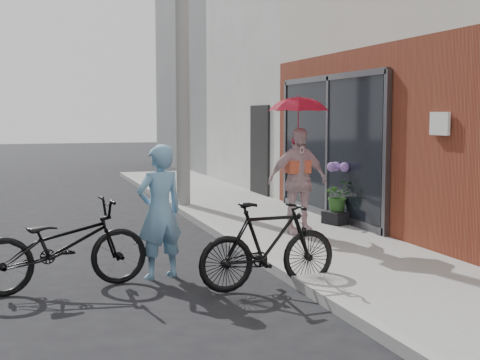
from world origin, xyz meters
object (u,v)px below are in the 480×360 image
utility_pole (182,36)px  bike_left (62,245)px  planter (338,217)px  bike_right (268,245)px  officer (160,212)px  kimono_woman (298,181)px

utility_pole → bike_left: 7.00m
utility_pole → planter: size_ratio=17.79×
bike_left → bike_right: size_ratio=1.16×
utility_pole → officer: (-1.55, -5.52, -2.71)m
bike_left → bike_right: (2.18, -0.64, -0.01)m
utility_pole → bike_right: (-0.50, -6.37, -3.01)m
kimono_woman → planter: kimono_woman is taller
bike_right → utility_pole: bearing=-8.5°
bike_left → planter: (4.58, 2.51, -0.28)m
officer → bike_right: bearing=124.0°
kimono_woman → bike_right: bearing=-119.1°
officer → bike_left: 1.18m
officer → kimono_woman: bearing=-162.9°
planter → bike_right: bearing=-127.2°
utility_pole → bike_left: (-2.68, -5.73, -3.00)m
bike_left → utility_pole: bearing=-33.7°
kimono_woman → bike_left: bearing=-152.4°
officer → kimono_woman: 2.97m
bike_left → planter: size_ratio=4.82×
planter → kimono_woman: bearing=-147.4°
kimono_woman → planter: (1.00, 0.64, -0.71)m
utility_pole → bike_left: bearing=-115.1°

